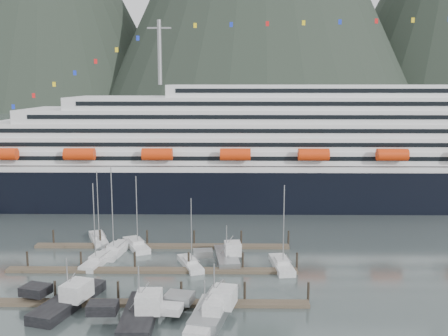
{
  "coord_description": "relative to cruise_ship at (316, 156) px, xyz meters",
  "views": [
    {
      "loc": [
        8.0,
        -79.26,
        30.81
      ],
      "look_at": [
        6.65,
        22.0,
        14.27
      ],
      "focal_mm": 42.0,
      "sensor_mm": 36.0,
      "label": 1
    }
  ],
  "objects": [
    {
      "name": "dock_far",
      "position": [
        -34.95,
        -38.89,
        -11.73
      ],
      "size": [
        48.18,
        2.28,
        3.2
      ],
      "color": "#4B4030",
      "rests_on": "ground"
    },
    {
      "name": "sailboat_a",
      "position": [
        -43.06,
        -42.44,
        -11.58
      ],
      "size": [
        4.48,
        10.53,
        16.61
      ],
      "rotation": [
        0.0,
        0.0,
        1.42
      ],
      "color": "#B4B4B4",
      "rests_on": "ground"
    },
    {
      "name": "sailboat_e",
      "position": [
        -47.97,
        -35.51,
        -11.61
      ],
      "size": [
        6.13,
        10.28,
        14.65
      ],
      "rotation": [
        0.0,
        0.0,
        1.95
      ],
      "color": "#B4B4B4",
      "rests_on": "ground"
    },
    {
      "name": "trawler_b",
      "position": [
        -34.07,
        -69.95,
        -11.03
      ],
      "size": [
        9.66,
        12.68,
        8.23
      ],
      "rotation": [
        0.0,
        0.0,
        1.6
      ],
      "color": "black",
      "rests_on": "ground"
    },
    {
      "name": "trawler_e",
      "position": [
        -22.87,
        -46.6,
        -11.14
      ],
      "size": [
        8.5,
        11.15,
        7.03
      ],
      "rotation": [
        0.0,
        0.0,
        1.68
      ],
      "color": "#94979A",
      "rests_on": "ground"
    },
    {
      "name": "trawler_c",
      "position": [
        -25.54,
        -69.92,
        -11.23
      ],
      "size": [
        8.78,
        12.31,
        6.07
      ],
      "rotation": [
        0.0,
        0.0,
        1.42
      ],
      "color": "#B4B4B4",
      "rests_on": "ground"
    },
    {
      "name": "sailboat_f",
      "position": [
        -39.86,
        -39.29,
        -11.6
      ],
      "size": [
        6.73,
        9.92,
        14.39
      ],
      "rotation": [
        0.0,
        0.0,
        2.02
      ],
      "color": "#B4B4B4",
      "rests_on": "ground"
    },
    {
      "name": "trawler_a",
      "position": [
        -44.79,
        -65.5,
        -11.08
      ],
      "size": [
        11.12,
        14.5,
        7.72
      ],
      "rotation": [
        0.0,
        0.0,
        1.28
      ],
      "color": "black",
      "rests_on": "ground"
    },
    {
      "name": "trawler_d",
      "position": [
        -24.38,
        -67.57,
        -11.08
      ],
      "size": [
        10.25,
        13.49,
        7.74
      ],
      "rotation": [
        0.0,
        0.0,
        1.34
      ],
      "color": "#94979A",
      "rests_on": "ground"
    },
    {
      "name": "cruise_ship",
      "position": [
        0.0,
        0.0,
        0.0
      ],
      "size": [
        210.0,
        30.4,
        50.3
      ],
      "color": "black",
      "rests_on": "ground"
    },
    {
      "name": "sailboat_h",
      "position": [
        -13.42,
        -49.78,
        -11.6
      ],
      "size": [
        3.78,
        9.79,
        14.87
      ],
      "rotation": [
        0.0,
        0.0,
        1.68
      ],
      "color": "#B4B4B4",
      "rests_on": "ground"
    },
    {
      "name": "sailboat_b",
      "position": [
        -44.89,
        -47.89,
        -11.61
      ],
      "size": [
        4.45,
        10.55,
        14.71
      ],
      "rotation": [
        0.0,
        0.0,
        1.39
      ],
      "color": "#B4B4B4",
      "rests_on": "ground"
    },
    {
      "name": "dock_near",
      "position": [
        -34.95,
        -64.89,
        -11.73
      ],
      "size": [
        48.18,
        2.28,
        3.2
      ],
      "color": "#4B4030",
      "rests_on": "ground"
    },
    {
      "name": "dock_mid",
      "position": [
        -34.95,
        -51.89,
        -11.73
      ],
      "size": [
        48.18,
        2.28,
        3.2
      ],
      "color": "#4B4030",
      "rests_on": "ground"
    },
    {
      "name": "ground",
      "position": [
        -30.03,
        -54.94,
        -12.04
      ],
      "size": [
        1600.0,
        1600.0,
        0.0
      ],
      "primitive_type": "plane",
      "color": "#44504F",
      "rests_on": "ground"
    },
    {
      "name": "sailboat_c",
      "position": [
        -28.88,
        -49.36,
        -11.63
      ],
      "size": [
        5.28,
        9.03,
        12.42
      ],
      "rotation": [
        0.0,
        0.0,
        1.93
      ],
      "color": "#B4B4B4",
      "rests_on": "ground"
    }
  ]
}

